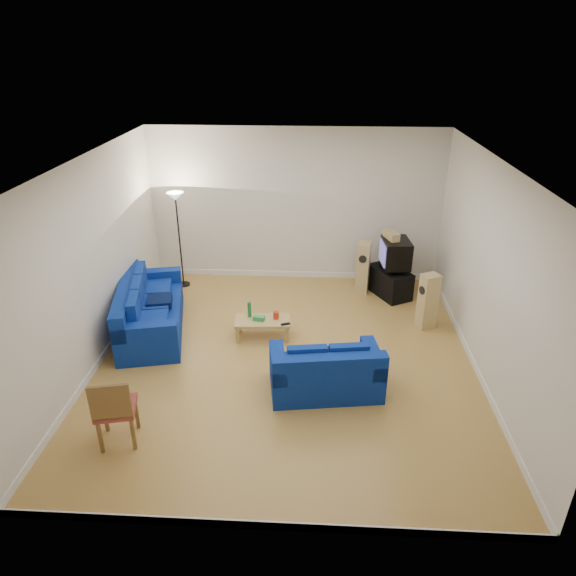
# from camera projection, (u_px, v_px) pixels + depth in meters

# --- Properties ---
(room) EXTENTS (6.01, 6.51, 3.21)m
(room) POSITION_uv_depth(u_px,v_px,m) (287.00, 273.00, 7.71)
(room) COLOR olive
(room) RESTS_ON ground
(sofa_three_seat) EXTENTS (1.50, 2.51, 0.91)m
(sofa_three_seat) POSITION_uv_depth(u_px,v_px,m) (148.00, 313.00, 9.08)
(sofa_three_seat) COLOR navy
(sofa_three_seat) RESTS_ON ground
(sofa_loveseat) EXTENTS (1.72, 1.12, 0.80)m
(sofa_loveseat) POSITION_uv_depth(u_px,v_px,m) (326.00, 374.00, 7.49)
(sofa_loveseat) COLOR navy
(sofa_loveseat) RESTS_ON ground
(coffee_table) EXTENTS (0.97, 0.53, 0.34)m
(coffee_table) POSITION_uv_depth(u_px,v_px,m) (263.00, 322.00, 8.89)
(coffee_table) COLOR tan
(coffee_table) RESTS_ON ground
(bottle) EXTENTS (0.08, 0.08, 0.28)m
(bottle) POSITION_uv_depth(u_px,v_px,m) (249.00, 309.00, 8.90)
(bottle) COLOR #197233
(bottle) RESTS_ON coffee_table
(tissue_box) EXTENTS (0.21, 0.14, 0.08)m
(tissue_box) POSITION_uv_depth(u_px,v_px,m) (259.00, 318.00, 8.83)
(tissue_box) COLOR green
(tissue_box) RESTS_ON coffee_table
(red_canister) EXTENTS (0.10, 0.10, 0.14)m
(red_canister) POSITION_uv_depth(u_px,v_px,m) (276.00, 315.00, 8.87)
(red_canister) COLOR red
(red_canister) RESTS_ON coffee_table
(remote) EXTENTS (0.17, 0.11, 0.02)m
(remote) POSITION_uv_depth(u_px,v_px,m) (285.00, 324.00, 8.71)
(remote) COLOR black
(remote) RESTS_ON coffee_table
(tv_stand) EXTENTS (0.89, 1.05, 0.56)m
(tv_stand) POSITION_uv_depth(u_px,v_px,m) (390.00, 282.00, 10.38)
(tv_stand) COLOR black
(tv_stand) RESTS_ON ground
(av_receiver) EXTENTS (0.56, 0.56, 0.10)m
(av_receiver) POSITION_uv_depth(u_px,v_px,m) (394.00, 266.00, 10.27)
(av_receiver) COLOR black
(av_receiver) RESTS_ON tv_stand
(television) EXTENTS (0.57, 0.73, 0.53)m
(television) POSITION_uv_depth(u_px,v_px,m) (395.00, 253.00, 10.07)
(television) COLOR black
(television) RESTS_ON av_receiver
(centre_speaker) EXTENTS (0.30, 0.45, 0.15)m
(centre_speaker) POSITION_uv_depth(u_px,v_px,m) (391.00, 235.00, 9.99)
(centre_speaker) COLOR tan
(centre_speaker) RESTS_ON television
(speaker_left) EXTENTS (0.31, 0.37, 1.07)m
(speaker_left) POSITION_uv_depth(u_px,v_px,m) (363.00, 268.00, 10.40)
(speaker_left) COLOR tan
(speaker_left) RESTS_ON ground
(speaker_right) EXTENTS (0.38, 0.34, 1.03)m
(speaker_right) POSITION_uv_depth(u_px,v_px,m) (428.00, 301.00, 9.11)
(speaker_right) COLOR tan
(speaker_right) RESTS_ON ground
(floor_lamp) EXTENTS (0.34, 0.34, 2.01)m
(floor_lamp) POSITION_uv_depth(u_px,v_px,m) (177.00, 210.00, 10.19)
(floor_lamp) COLOR black
(floor_lamp) RESTS_ON ground
(dining_chair) EXTENTS (0.58, 0.58, 1.02)m
(dining_chair) POSITION_uv_depth(u_px,v_px,m) (114.00, 408.00, 6.39)
(dining_chair) COLOR brown
(dining_chair) RESTS_ON ground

